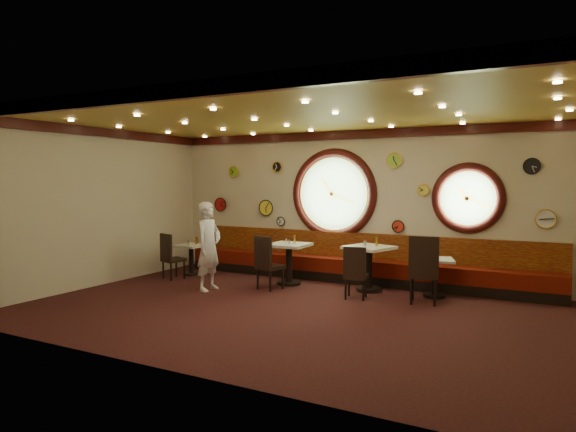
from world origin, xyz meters
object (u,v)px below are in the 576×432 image
(chair_b, at_px, (267,259))
(condiment_b_salt, at_px, (286,241))
(condiment_a_pepper, at_px, (189,243))
(condiment_a_bottle, at_px, (196,240))
(condiment_c_salt, at_px, (364,243))
(table_a, at_px, (191,256))
(condiment_c_bottle, at_px, (377,242))
(table_d, at_px, (435,273))
(condiment_d_salt, at_px, (430,255))
(condiment_b_bottle, at_px, (295,239))
(condiment_c_pepper, at_px, (366,244))
(chair_a, at_px, (170,253))
(condiment_d_bottle, at_px, (438,254))
(table_c, at_px, (369,263))
(chair_c, at_px, (355,269))
(condiment_b_pepper, at_px, (289,242))
(chair_d, at_px, (424,265))
(table_b, at_px, (289,259))
(condiment_a_salt, at_px, (188,242))
(waiter, at_px, (209,246))
(condiment_d_pepper, at_px, (437,256))

(chair_b, bearing_deg, condiment_b_salt, 102.84)
(condiment_a_pepper, height_order, condiment_a_bottle, condiment_a_bottle)
(condiment_c_salt, xyz_separation_m, condiment_a_bottle, (-3.97, -0.16, -0.15))
(table_a, distance_m, condiment_b_salt, 2.41)
(condiment_c_bottle, bearing_deg, table_d, 1.18)
(condiment_d_salt, xyz_separation_m, condiment_b_bottle, (-2.72, -0.17, 0.17))
(condiment_c_pepper, bearing_deg, chair_a, -168.86)
(condiment_d_salt, relative_size, condiment_a_bottle, 0.59)
(table_d, height_order, condiment_b_bottle, condiment_b_bottle)
(condiment_b_bottle, bearing_deg, condiment_d_bottle, 4.16)
(table_c, height_order, condiment_c_salt, condiment_c_salt)
(condiment_c_bottle, bearing_deg, condiment_b_salt, -175.30)
(table_d, distance_m, chair_c, 1.50)
(condiment_a_bottle, distance_m, condiment_d_bottle, 5.35)
(condiment_d_salt, bearing_deg, table_d, -9.81)
(table_a, bearing_deg, table_c, 3.86)
(condiment_d_salt, bearing_deg, condiment_b_pepper, -172.55)
(chair_d, bearing_deg, condiment_d_bottle, 71.24)
(chair_c, xyz_separation_m, condiment_b_salt, (-1.78, 0.68, 0.34))
(table_a, xyz_separation_m, chair_a, (-0.07, -0.64, 0.13))
(condiment_a_pepper, distance_m, condiment_a_bottle, 0.21)
(chair_a, relative_size, chair_c, 1.03)
(condiment_d_salt, xyz_separation_m, condiment_c_pepper, (-1.18, -0.18, 0.16))
(chair_c, height_order, condiment_b_pepper, chair_c)
(chair_d, xyz_separation_m, condiment_c_bottle, (-1.05, 0.63, 0.28))
(chair_d, distance_m, condiment_a_bottle, 5.27)
(chair_b, bearing_deg, table_b, 94.32)
(condiment_b_pepper, bearing_deg, condiment_a_salt, 179.78)
(condiment_b_salt, relative_size, waiter, 0.05)
(condiment_a_salt, xyz_separation_m, condiment_a_bottle, (0.15, 0.11, 0.04))
(table_d, distance_m, condiment_c_salt, 1.42)
(condiment_a_pepper, xyz_separation_m, condiment_d_pepper, (5.41, 0.39, 0.02))
(chair_b, distance_m, condiment_d_salt, 3.08)
(table_c, bearing_deg, condiment_b_salt, -176.43)
(condiment_c_pepper, relative_size, condiment_a_bottle, 0.58)
(condiment_c_pepper, relative_size, condiment_d_bottle, 0.68)
(condiment_a_salt, relative_size, waiter, 0.05)
(condiment_c_salt, bearing_deg, chair_d, -24.76)
(condiment_a_salt, bearing_deg, condiment_c_salt, 3.76)
(waiter, bearing_deg, chair_a, 71.39)
(condiment_d_salt, height_order, condiment_b_pepper, condiment_b_pepper)
(condiment_b_salt, xyz_separation_m, condiment_d_pepper, (3.04, 0.15, -0.13))
(condiment_c_salt, relative_size, condiment_c_bottle, 0.56)
(table_d, height_order, condiment_a_pepper, condiment_a_pepper)
(condiment_c_bottle, bearing_deg, condiment_a_salt, -175.94)
(table_a, relative_size, chair_a, 1.12)
(condiment_c_salt, bearing_deg, condiment_c_bottle, 9.32)
(condiment_a_bottle, height_order, condiment_d_bottle, same)
(condiment_c_bottle, bearing_deg, chair_c, -98.07)
(condiment_a_bottle, relative_size, condiment_c_bottle, 0.98)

